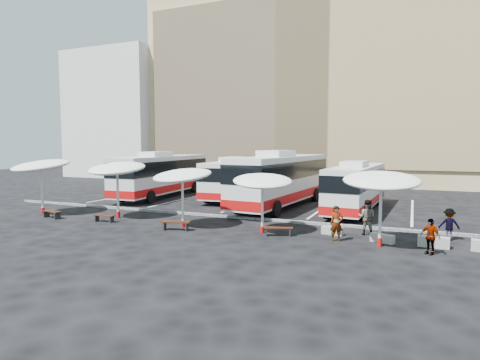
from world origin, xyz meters
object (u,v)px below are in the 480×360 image
at_px(wood_bench_2, 176,223).
at_px(sunshade_0, 41,166).
at_px(sunshade_3, 263,181).
at_px(passenger_1, 367,217).
at_px(passenger_0, 337,224).
at_px(bus_2, 282,178).
at_px(sunshade_1, 117,169).
at_px(wood_bench_0, 52,213).
at_px(wood_bench_3, 278,229).
at_px(passenger_3, 449,224).
at_px(sunshade_2, 182,176).
at_px(wood_bench_1, 104,217).
at_px(conc_bench_2, 434,242).
at_px(sunshade_4, 381,181).
at_px(bus_0, 163,174).
at_px(bus_3, 357,185).
at_px(passenger_2, 430,236).
at_px(conc_bench_0, 332,231).
at_px(conc_bench_1, 382,238).
at_px(bus_1, 237,177).

bearing_deg(wood_bench_2, sunshade_0, 175.80).
distance_m(sunshade_3, passenger_1, 5.66).
bearing_deg(passenger_0, bus_2, 98.81).
bearing_deg(sunshade_1, wood_bench_0, -154.33).
distance_m(wood_bench_3, passenger_3, 8.25).
relative_size(sunshade_2, wood_bench_1, 2.87).
distance_m(passenger_0, passenger_3, 5.48).
bearing_deg(wood_bench_3, conc_bench_2, 5.12).
bearing_deg(sunshade_0, wood_bench_1, -5.14).
xyz_separation_m(wood_bench_0, passenger_0, (17.57, 1.00, 0.49)).
bearing_deg(sunshade_4, sunshade_1, 176.25).
bearing_deg(bus_0, bus_3, -8.52).
relative_size(sunshade_1, wood_bench_3, 2.50).
bearing_deg(passenger_3, wood_bench_3, 8.67).
relative_size(bus_2, conc_bench_2, 10.35).
distance_m(bus_3, sunshade_1, 16.12).
xyz_separation_m(passenger_2, passenger_3, (0.93, 3.11, 0.01)).
distance_m(sunshade_2, passenger_2, 12.75).
bearing_deg(sunshade_2, sunshade_1, 170.73).
height_order(passenger_1, passenger_3, passenger_1).
xyz_separation_m(wood_bench_2, passenger_2, (12.47, 0.16, 0.40)).
bearing_deg(wood_bench_0, sunshade_3, 5.30).
height_order(sunshade_4, conc_bench_0, sunshade_4).
xyz_separation_m(wood_bench_0, wood_bench_3, (14.65, 0.94, -0.01)).
relative_size(bus_3, passenger_0, 6.58).
bearing_deg(passenger_0, wood_bench_0, 161.00).
distance_m(wood_bench_0, wood_bench_3, 14.68).
bearing_deg(wood_bench_0, passenger_3, 8.41).
xyz_separation_m(conc_bench_2, passenger_1, (-3.05, 1.42, 0.67)).
height_order(sunshade_1, conc_bench_1, sunshade_1).
bearing_deg(bus_3, sunshade_1, -144.29).
relative_size(bus_2, sunshade_2, 3.39).
bearing_deg(sunshade_2, sunshade_3, 4.15).
distance_m(passenger_2, passenger_3, 3.25).
relative_size(sunshade_2, passenger_1, 2.18).
bearing_deg(passenger_1, wood_bench_0, 16.33).
bearing_deg(sunshade_1, conc_bench_0, 2.28).
height_order(wood_bench_2, conc_bench_1, wood_bench_2).
height_order(wood_bench_0, conc_bench_2, conc_bench_2).
distance_m(sunshade_1, passenger_2, 18.08).
height_order(sunshade_2, conc_bench_1, sunshade_2).
height_order(bus_0, conc_bench_2, bus_0).
bearing_deg(sunshade_0, wood_bench_0, -25.68).
distance_m(sunshade_0, passenger_1, 20.78).
distance_m(sunshade_3, wood_bench_0, 13.94).
bearing_deg(wood_bench_0, wood_bench_3, 3.66).
bearing_deg(sunshade_4, bus_0, 150.09).
relative_size(sunshade_2, sunshade_4, 1.03).
xyz_separation_m(bus_1, sunshade_3, (6.99, -12.45, 0.89)).
xyz_separation_m(sunshade_0, wood_bench_0, (1.79, -0.86, -2.87)).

